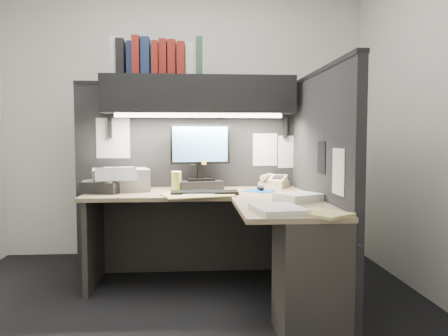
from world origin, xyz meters
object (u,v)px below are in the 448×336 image
Objects in this scene: printer at (121,180)px; keyboard at (204,193)px; coffee_cup at (176,182)px; monitor at (200,163)px; overhead_shelf at (199,95)px; telephone at (274,182)px; desk at (246,244)px; notebook_stack at (103,187)px.

keyboard is at bearing -35.93° from printer.
keyboard is 3.49× the size of coffee_cup.
overhead_shelf is at bearing 106.30° from monitor.
coffee_cup is 0.33× the size of printer.
overhead_shelf is at bearing -148.21° from telephone.
desk is at bearing -68.21° from overhead_shelf.
monitor is 0.66m from printer.
overhead_shelf reaches higher than notebook_stack.
printer is (-0.64, -0.05, -0.12)m from monitor.
coffee_cup is (-0.19, -0.09, -0.14)m from monitor.
overhead_shelf reaches higher than monitor.
desk is 3.38× the size of keyboard.
notebook_stack is at bearing -165.05° from overhead_shelf.
printer is (-0.67, 0.30, 0.07)m from keyboard.
telephone is at bearing -7.29° from printer.
overhead_shelf is 2.91× the size of monitor.
desk is 0.93m from monitor.
notebook_stack reaches higher than keyboard.
coffee_cup is (-0.22, 0.25, 0.06)m from keyboard.
keyboard is at bearing -94.55° from monitor.
keyboard is at bearing 124.33° from desk.
desk is at bearing -48.34° from printer.
keyboard is 0.72m from telephone.
desk is at bearing -76.96° from monitor.
overhead_shelf is 3.08× the size of keyboard.
monitor reaches higher than coffee_cup.
desk is 1.23m from notebook_stack.
printer is at bearing 49.79° from notebook_stack.
overhead_shelf is 0.56m from monitor.
monitor is 0.79m from notebook_stack.
monitor is at bearing 93.36° from keyboard.
telephone reaches higher than keyboard.
overhead_shelf is at bearing 31.08° from coffee_cup.
notebook_stack is at bearing 152.04° from desk.
coffee_cup is at bearing -163.88° from monitor.
printer is at bearing 175.43° from monitor.
printer is (-1.27, -0.11, 0.04)m from telephone.
desk is at bearing -27.96° from notebook_stack.
monitor is at bearing -65.05° from overhead_shelf.
keyboard is 1.16× the size of printer.
telephone is 1.52× the size of coffee_cup.
printer is at bearing 143.71° from desk.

